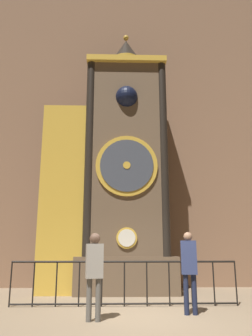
# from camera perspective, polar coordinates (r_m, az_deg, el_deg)

# --- Properties ---
(ground_plane) EXTENTS (28.00, 28.00, 0.00)m
(ground_plane) POSITION_cam_1_polar(r_m,az_deg,el_deg) (7.32, 3.76, -24.70)
(ground_plane) COLOR #847056
(cathedral_back_wall) EXTENTS (24.00, 0.32, 13.76)m
(cathedral_back_wall) POSITION_cam_1_polar(r_m,az_deg,el_deg) (13.50, 0.82, 10.35)
(cathedral_back_wall) COLOR #846047
(cathedral_back_wall) RESTS_ON ground_plane
(clock_tower) EXTENTS (4.34, 1.82, 9.14)m
(clock_tower) POSITION_cam_1_polar(r_m,az_deg,el_deg) (11.05, -2.51, -1.06)
(clock_tower) COLOR brown
(clock_tower) RESTS_ON ground_plane
(railing_fence) EXTENTS (5.61, 0.05, 1.07)m
(railing_fence) POSITION_cam_1_polar(r_m,az_deg,el_deg) (8.56, -0.28, -19.05)
(railing_fence) COLOR black
(railing_fence) RESTS_ON ground_plane
(visitor_near) EXTENTS (0.37, 0.28, 1.69)m
(visitor_near) POSITION_cam_1_polar(r_m,az_deg,el_deg) (6.92, -5.54, -16.76)
(visitor_near) COLOR #58554F
(visitor_near) RESTS_ON ground_plane
(visitor_far) EXTENTS (0.37, 0.27, 1.74)m
(visitor_far) POSITION_cam_1_polar(r_m,az_deg,el_deg) (7.65, 10.92, -16.14)
(visitor_far) COLOR #1B213A
(visitor_far) RESTS_ON ground_plane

